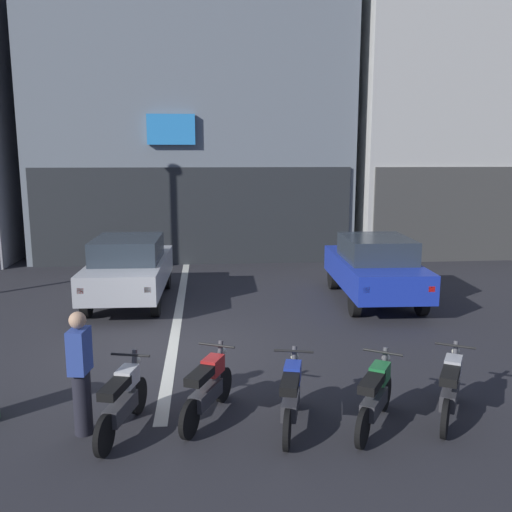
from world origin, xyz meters
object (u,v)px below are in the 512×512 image
motorcycle_red_row_left_mid (208,387)px  car_blue_parked_kerbside (375,267)px  motorcycle_blue_row_centre (291,395)px  motorcycle_silver_row_rightmost (451,387)px  person_by_motorcycles (81,372)px  motorcycle_white_row_leftmost (122,400)px  motorcycle_green_row_right_mid (375,395)px  car_silver_crossing_near (129,267)px

motorcycle_red_row_left_mid → car_blue_parked_kerbside: bearing=54.5°
motorcycle_blue_row_centre → motorcycle_red_row_left_mid: bearing=162.4°
car_blue_parked_kerbside → motorcycle_red_row_left_mid: (-4.16, -5.84, -0.43)m
car_blue_parked_kerbside → motorcycle_silver_row_rightmost: bearing=-97.4°
motorcycle_silver_row_rightmost → person_by_motorcycles: (-5.00, 0.02, 0.40)m
motorcycle_white_row_leftmost → motorcycle_silver_row_rightmost: bearing=-0.2°
motorcycle_white_row_leftmost → motorcycle_green_row_right_mid: bearing=-2.9°
car_blue_parked_kerbside → motorcycle_blue_row_centre: 6.92m
motorcycle_white_row_leftmost → motorcycle_red_row_left_mid: size_ratio=1.05×
car_blue_parked_kerbside → person_by_motorcycles: person_by_motorcycles is taller
motorcycle_white_row_leftmost → motorcycle_silver_row_rightmost: same height
person_by_motorcycles → motorcycle_green_row_right_mid: bearing=-2.7°
motorcycle_silver_row_rightmost → motorcycle_blue_row_centre: bearing=-178.9°
car_silver_crossing_near → motorcycle_red_row_left_mid: 6.61m
car_silver_crossing_near → motorcycle_green_row_right_mid: size_ratio=2.85×
motorcycle_green_row_right_mid → person_by_motorcycles: size_ratio=0.87×
motorcycle_white_row_leftmost → motorcycle_silver_row_rightmost: size_ratio=1.10×
motorcycle_red_row_left_mid → motorcycle_blue_row_centre: size_ratio=0.95×
motorcycle_silver_row_rightmost → motorcycle_red_row_left_mid: bearing=174.7°
motorcycle_blue_row_centre → motorcycle_white_row_leftmost: bearing=178.5°
car_silver_crossing_near → motorcycle_green_row_right_mid: car_silver_crossing_near is taller
car_silver_crossing_near → motorcycle_blue_row_centre: (3.01, -6.67, -0.43)m
car_blue_parked_kerbside → motorcycle_green_row_right_mid: bearing=-106.9°
motorcycle_blue_row_centre → motorcycle_green_row_right_mid: same height
car_silver_crossing_near → motorcycle_silver_row_rightmost: 8.47m
motorcycle_green_row_right_mid → motorcycle_white_row_leftmost: bearing=177.1°
car_blue_parked_kerbside → motorcycle_red_row_left_mid: bearing=-125.5°
motorcycle_green_row_right_mid → motorcycle_silver_row_rightmost: bearing=8.0°
motorcycle_blue_row_centre → person_by_motorcycles: size_ratio=0.98×
motorcycle_white_row_leftmost → motorcycle_blue_row_centre: same height
car_silver_crossing_near → motorcycle_blue_row_centre: size_ratio=2.53×
motorcycle_blue_row_centre → motorcycle_silver_row_rightmost: (2.24, 0.04, 0.00)m
motorcycle_white_row_leftmost → car_blue_parked_kerbside: bearing=49.3°
motorcycle_white_row_leftmost → motorcycle_green_row_right_mid: size_ratio=1.12×
car_blue_parked_kerbside → person_by_motorcycles: size_ratio=2.49×
motorcycle_white_row_leftmost → person_by_motorcycles: (-0.52, 0.01, 0.40)m
motorcycle_blue_row_centre → person_by_motorcycles: bearing=178.6°
car_silver_crossing_near → motorcycle_green_row_right_mid: (4.13, -6.79, -0.43)m
car_blue_parked_kerbside → motorcycle_green_row_right_mid: 6.61m
motorcycle_silver_row_rightmost → car_blue_parked_kerbside: bearing=82.6°
motorcycle_white_row_leftmost → person_by_motorcycles: person_by_motorcycles is taller
motorcycle_blue_row_centre → motorcycle_silver_row_rightmost: same height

